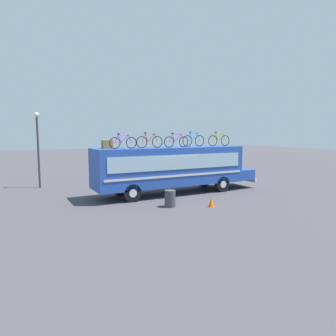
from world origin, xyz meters
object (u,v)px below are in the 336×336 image
object	(u,v)px
rooftop_bicycle_3	(176,141)
traffic_cone	(211,202)
bus	(173,167)
rooftop_bicycle_2	(150,141)
trash_bin	(170,199)
street_lamp	(38,142)
rooftop_bicycle_4	(193,140)
luggage_bag_1	(107,144)
rooftop_bicycle_1	(123,142)
rooftop_bicycle_5	(219,140)

from	to	relation	value
rooftop_bicycle_3	traffic_cone	xyz separation A→B (m)	(-0.07, -3.83, -3.08)
bus	rooftop_bicycle_3	distance (m)	1.63
bus	rooftop_bicycle_2	size ratio (longest dim) A/B	6.52
rooftop_bicycle_3	trash_bin	xyz separation A→B (m)	(-1.96, -2.79, -2.89)
street_lamp	rooftop_bicycle_2	bearing A→B (deg)	-49.03
bus	rooftop_bicycle_4	world-z (taller)	rooftop_bicycle_4
luggage_bag_1	rooftop_bicycle_1	distance (m)	1.00
bus	street_lamp	bearing A→B (deg)	139.86
rooftop_bicycle_3	street_lamp	bearing A→B (deg)	139.03
trash_bin	street_lamp	bearing A→B (deg)	120.57
trash_bin	street_lamp	world-z (taller)	street_lamp
rooftop_bicycle_1	street_lamp	distance (m)	7.56
rooftop_bicycle_2	rooftop_bicycle_5	bearing A→B (deg)	2.36
trash_bin	rooftop_bicycle_5	bearing A→B (deg)	29.00
rooftop_bicycle_3	traffic_cone	bearing A→B (deg)	-91.10
luggage_bag_1	rooftop_bicycle_2	world-z (taller)	rooftop_bicycle_2
rooftop_bicycle_1	rooftop_bicycle_4	bearing A→B (deg)	7.55
bus	rooftop_bicycle_2	distance (m)	2.39
rooftop_bicycle_4	rooftop_bicycle_1	bearing A→B (deg)	-172.45
rooftop_bicycle_5	luggage_bag_1	bearing A→B (deg)	177.14
rooftop_bicycle_1	rooftop_bicycle_5	xyz separation A→B (m)	(6.99, 0.29, 0.04)
luggage_bag_1	street_lamp	size ratio (longest dim) A/B	0.11
rooftop_bicycle_1	rooftop_bicycle_4	distance (m)	5.22
bus	rooftop_bicycle_3	size ratio (longest dim) A/B	6.46
rooftop_bicycle_3	rooftop_bicycle_4	bearing A→B (deg)	20.61
bus	trash_bin	bearing A→B (deg)	-121.62
rooftop_bicycle_2	rooftop_bicycle_4	xyz separation A→B (m)	(3.50, 0.62, 0.02)
luggage_bag_1	rooftop_bicycle_1	bearing A→B (deg)	-42.84
rooftop_bicycle_3	trash_bin	bearing A→B (deg)	-125.09
luggage_bag_1	bus	bearing A→B (deg)	-4.93
bus	rooftop_bicycle_3	bearing A→B (deg)	-72.09
rooftop_bicycle_1	rooftop_bicycle_4	size ratio (longest dim) A/B	0.96
rooftop_bicycle_2	bus	bearing A→B (deg)	8.06
rooftop_bicycle_3	rooftop_bicycle_4	distance (m)	1.78
trash_bin	traffic_cone	xyz separation A→B (m)	(1.88, -1.05, -0.18)
street_lamp	rooftop_bicycle_5	bearing A→B (deg)	-29.66
luggage_bag_1	rooftop_bicycle_5	bearing A→B (deg)	-2.86
bus	luggage_bag_1	world-z (taller)	luggage_bag_1
luggage_bag_1	rooftop_bicycle_4	xyz separation A→B (m)	(5.90, 0.01, 0.16)
rooftop_bicycle_5	bus	bearing A→B (deg)	179.55
rooftop_bicycle_4	rooftop_bicycle_5	world-z (taller)	rooftop_bicycle_4
rooftop_bicycle_5	rooftop_bicycle_2	bearing A→B (deg)	-177.64
bus	street_lamp	xyz separation A→B (m)	(-7.32, 6.17, 1.48)
bus	rooftop_bicycle_1	distance (m)	3.79
rooftop_bicycle_3	street_lamp	distance (m)	9.80
rooftop_bicycle_1	trash_bin	distance (m)	4.26
trash_bin	traffic_cone	distance (m)	2.16
bus	rooftop_bicycle_4	xyz separation A→B (m)	(1.75, 0.37, 1.64)
rooftop_bicycle_3	traffic_cone	size ratio (longest dim) A/B	3.41
rooftop_bicycle_4	traffic_cone	size ratio (longest dim) A/B	3.35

